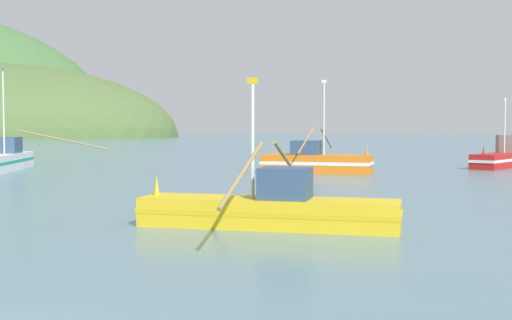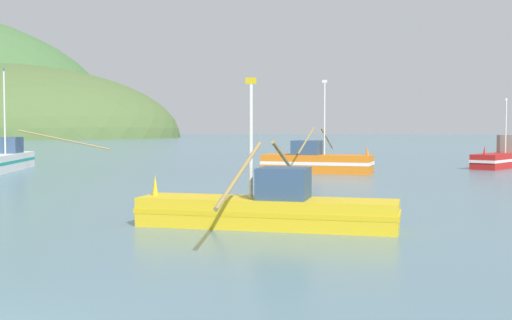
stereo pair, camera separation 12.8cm
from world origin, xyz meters
The scene contains 4 objects.
fishing_boat_orange centered at (5.87, 37.26, 0.80)m, with size 8.12×11.14×6.54m.
fishing_boat_white centered at (-17.28, 38.42, 0.82)m, with size 15.01×10.35×7.61m.
fishing_boat_yellow centered at (3.94, 11.84, 0.61)m, with size 8.63×10.60×4.82m.
fishing_boat_red centered at (21.55, 45.52, 0.77)m, with size 7.94×10.01×5.57m.
Camera 1 is at (5.01, -8.99, 3.23)m, focal length 45.76 mm.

